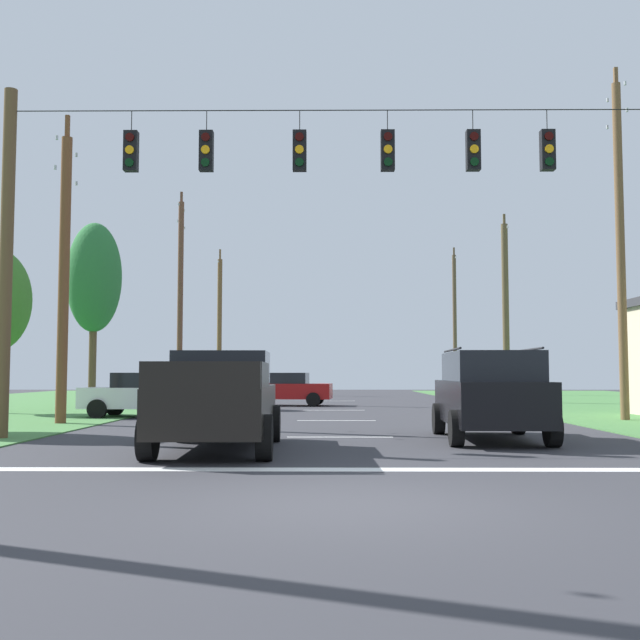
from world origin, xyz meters
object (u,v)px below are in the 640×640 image
object	(u,v)px
overhead_signal_span	(342,234)
suv_black	(490,393)
utility_pole_near_left	(455,322)
tree_roadside_right	(94,279)
utility_pole_mid_right	(620,240)
distant_car_far_parked	(285,389)
distant_car_crossing_white	(147,394)
utility_pole_distant_left	(219,325)
utility_pole_far_right	(506,311)
utility_pole_far_left	(64,271)
utility_pole_distant_right	(180,296)
distant_car_oncoming	(174,390)
pickup_truck	(219,401)

from	to	relation	value
overhead_signal_span	suv_black	world-z (taller)	overhead_signal_span
utility_pole_near_left	tree_roadside_right	distance (m)	27.66
overhead_signal_span	utility_pole_mid_right	size ratio (longest dim) A/B	1.39
distant_car_far_parked	utility_pole_near_left	world-z (taller)	utility_pole_near_left
distant_car_crossing_white	utility_pole_distant_left	size ratio (longest dim) A/B	0.43
suv_black	utility_pole_mid_right	bearing A→B (deg)	50.47
utility_pole_far_right	utility_pole_far_left	world-z (taller)	utility_pole_far_right
tree_roadside_right	distant_car_crossing_white	bearing A→B (deg)	-61.76
utility_pole_distant_right	tree_roadside_right	world-z (taller)	utility_pole_distant_right
overhead_signal_span	distant_car_oncoming	world-z (taller)	overhead_signal_span
utility_pole_distant_left	utility_pole_far_left	bearing A→B (deg)	-90.61
utility_pole_far_left	utility_pole_distant_left	bearing A→B (deg)	89.39
utility_pole_far_right	utility_pole_far_left	xyz separation A→B (m)	(-17.06, -16.19, -0.12)
pickup_truck	utility_pole_near_left	distance (m)	40.42
suv_black	distant_car_far_parked	distance (m)	18.86
suv_black	tree_roadside_right	xyz separation A→B (m)	(-14.29, 17.03, 4.75)
distant_car_crossing_white	overhead_signal_span	bearing A→B (deg)	-52.64
overhead_signal_span	utility_pole_distant_left	size ratio (longest dim) A/B	1.55
distant_car_crossing_white	distant_car_far_parked	world-z (taller)	same
distant_car_oncoming	utility_pole_distant_right	world-z (taller)	utility_pole_distant_right
distant_car_oncoming	distant_car_far_parked	xyz separation A→B (m)	(4.65, 2.49, 0.00)
pickup_truck	utility_pole_distant_right	world-z (taller)	utility_pole_distant_right
suv_black	utility_pole_near_left	distance (m)	37.05
utility_pole_far_right	utility_pole_distant_right	world-z (taller)	utility_pole_distant_right
distant_car_far_parked	utility_pole_distant_left	xyz separation A→B (m)	(-5.63, 18.09, 4.13)
distant_car_crossing_white	utility_pole_distant_left	bearing A→B (deg)	93.02
utility_pole_distant_left	utility_pole_far_right	bearing A→B (deg)	-41.15
distant_car_far_parked	utility_pole_far_left	distance (m)	14.55
distant_car_crossing_white	utility_pole_distant_right	bearing A→B (deg)	96.26
utility_pole_far_right	utility_pole_far_left	size ratio (longest dim) A/B	1.04
distant_car_oncoming	pickup_truck	bearing A→B (deg)	-75.89
utility_pole_distant_right	utility_pole_distant_left	world-z (taller)	utility_pole_distant_right
pickup_truck	suv_black	size ratio (longest dim) A/B	1.12
distant_car_oncoming	distant_car_far_parked	distance (m)	5.27
utility_pole_near_left	utility_pole_distant_left	bearing A→B (deg)	-178.89
pickup_truck	distant_car_crossing_white	size ratio (longest dim) A/B	1.25
utility_pole_near_left	suv_black	bearing A→B (deg)	-98.48
utility_pole_far_left	tree_roadside_right	distance (m)	12.12
suv_black	distant_car_oncoming	bearing A→B (deg)	123.48
distant_car_oncoming	utility_pole_near_left	xyz separation A→B (m)	(15.69, 20.91, 4.33)
utility_pole_mid_right	utility_pole_distant_left	world-z (taller)	utility_pole_mid_right
utility_pole_near_left	distant_car_oncoming	bearing A→B (deg)	-126.90
pickup_truck	utility_pole_distant_right	bearing A→B (deg)	102.84
utility_pole_far_right	utility_pole_distant_right	bearing A→B (deg)	-179.76
suv_black	pickup_truck	bearing A→B (deg)	-159.41
distant_car_crossing_white	utility_pole_distant_right	world-z (taller)	utility_pole_distant_right
utility_pole_mid_right	utility_pole_distant_right	world-z (taller)	utility_pole_mid_right
utility_pole_mid_right	tree_roadside_right	distance (m)	22.44
utility_pole_far_right	utility_pole_near_left	distance (m)	14.96
distant_car_oncoming	utility_pole_distant_right	size ratio (longest dim) A/B	0.40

